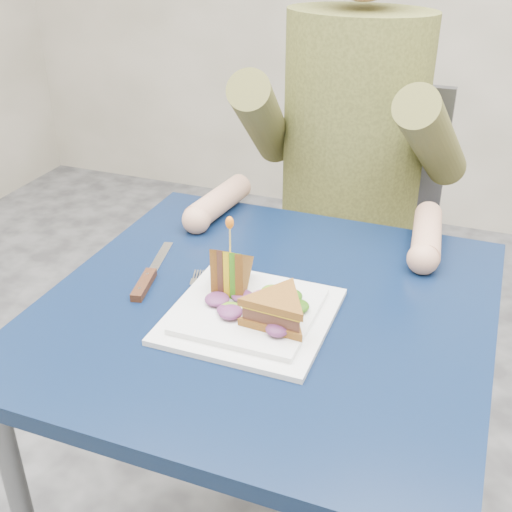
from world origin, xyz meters
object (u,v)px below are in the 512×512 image
at_px(plate, 251,314).
at_px(knife, 147,279).
at_px(diner, 354,109).
at_px(table, 266,341).
at_px(sandwich_flat, 278,310).
at_px(sandwich_upright, 231,271).
at_px(fork, 193,298).
at_px(chair, 353,232).

height_order(plate, knife, plate).
relative_size(diner, plate, 2.87).
distance_m(table, plate, 0.10).
relative_size(sandwich_flat, sandwich_upright, 1.05).
bearing_deg(fork, chair, 80.35).
height_order(diner, knife, diner).
bearing_deg(diner, chair, 90.00).
height_order(chair, diner, diner).
relative_size(diner, knife, 3.39).
distance_m(sandwich_flat, knife, 0.28).
bearing_deg(plate, sandwich_upright, 140.25).
xyz_separation_m(chair, plate, (-0.01, -0.75, 0.20)).
bearing_deg(plate, chair, 89.33).
xyz_separation_m(table, diner, (-0.00, 0.58, 0.26)).
distance_m(chair, sandwich_upright, 0.75).
bearing_deg(table, knife, -176.89).
bearing_deg(sandwich_flat, knife, 166.64).
xyz_separation_m(chair, diner, (-0.00, -0.11, 0.37)).
xyz_separation_m(sandwich_flat, sandwich_upright, (-0.11, 0.07, 0.01)).
distance_m(table, knife, 0.24).
relative_size(plate, fork, 1.49).
height_order(sandwich_flat, knife, sandwich_flat).
bearing_deg(table, diner, 90.00).
bearing_deg(chair, fork, -99.65).
height_order(chair, knife, chair).
height_order(table, knife, knife).
xyz_separation_m(plate, knife, (-0.22, 0.04, -0.00)).
distance_m(diner, fork, 0.65).
relative_size(chair, fork, 5.34).
bearing_deg(plate, diner, 89.21).
bearing_deg(plate, sandwich_flat, -24.44).
distance_m(plate, knife, 0.22).
height_order(plate, sandwich_upright, sandwich_upright).
bearing_deg(fork, knife, 168.07).
bearing_deg(sandwich_upright, fork, -156.15).
height_order(sandwich_upright, fork, sandwich_upright).
height_order(sandwich_flat, fork, sandwich_flat).
bearing_deg(fork, sandwich_flat, -14.21).
bearing_deg(knife, diner, 69.18).
height_order(table, fork, fork).
distance_m(table, fork, 0.15).
xyz_separation_m(table, sandwich_flat, (0.05, -0.08, 0.12)).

